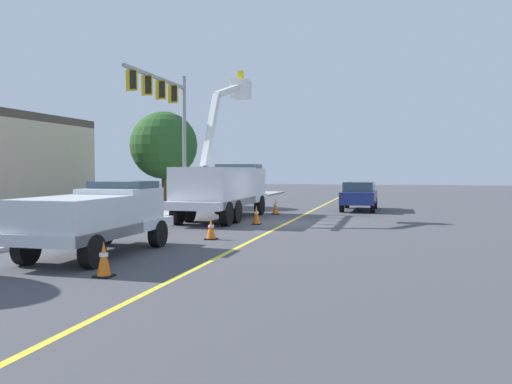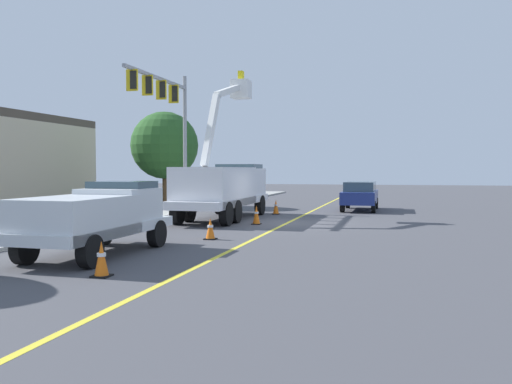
% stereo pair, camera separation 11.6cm
% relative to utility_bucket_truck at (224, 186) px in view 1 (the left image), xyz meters
% --- Properties ---
extents(ground, '(120.00, 120.00, 0.00)m').
position_rel_utility_bucket_truck_xyz_m(ground, '(-1.21, -3.34, -1.62)').
color(ground, '#47474C').
extents(sidewalk_far_side, '(60.09, 5.58, 0.12)m').
position_rel_utility_bucket_truck_xyz_m(sidewalk_far_side, '(-0.93, 4.89, -1.56)').
color(sidewalk_far_side, '#9E9E99').
rests_on(sidewalk_far_side, ground).
extents(lane_centre_stripe, '(49.98, 1.81, 0.01)m').
position_rel_utility_bucket_truck_xyz_m(lane_centre_stripe, '(-1.21, -3.34, -1.62)').
color(lane_centre_stripe, yellow).
rests_on(lane_centre_stripe, ground).
extents(utility_bucket_truck, '(8.28, 2.81, 7.33)m').
position_rel_utility_bucket_truck_xyz_m(utility_bucket_truck, '(0.00, 0.00, 0.00)').
color(utility_bucket_truck, white).
rests_on(utility_bucket_truck, ground).
extents(service_pickup_truck, '(5.67, 2.34, 2.06)m').
position_rel_utility_bucket_truck_xyz_m(service_pickup_truck, '(-11.17, 0.38, -0.50)').
color(service_pickup_truck, silver).
rests_on(service_pickup_truck, ground).
extents(passing_minivan, '(4.86, 2.08, 1.69)m').
position_rel_utility_bucket_truck_xyz_m(passing_minivan, '(7.04, -6.25, -0.65)').
color(passing_minivan, navy).
rests_on(passing_minivan, ground).
extents(traffic_cone_leading, '(0.40, 0.40, 0.81)m').
position_rel_utility_bucket_truck_xyz_m(traffic_cone_leading, '(-13.85, -1.29, -1.22)').
color(traffic_cone_leading, black).
rests_on(traffic_cone_leading, ground).
extents(traffic_cone_mid_front, '(0.40, 0.40, 0.74)m').
position_rel_utility_bucket_truck_xyz_m(traffic_cone_mid_front, '(-7.25, -1.70, -1.26)').
color(traffic_cone_mid_front, black).
rests_on(traffic_cone_mid_front, ground).
extents(traffic_cone_mid_rear, '(0.40, 0.40, 0.83)m').
position_rel_utility_bucket_truck_xyz_m(traffic_cone_mid_rear, '(-2.06, -2.11, -1.21)').
color(traffic_cone_mid_rear, black).
rests_on(traffic_cone_mid_rear, ground).
extents(traffic_cone_trailing, '(0.40, 0.40, 0.80)m').
position_rel_utility_bucket_truck_xyz_m(traffic_cone_trailing, '(3.21, -1.95, -1.23)').
color(traffic_cone_trailing, black).
rests_on(traffic_cone_trailing, ground).
extents(traffic_signal_mast, '(7.16, 0.72, 7.81)m').
position_rel_utility_bucket_truck_xyz_m(traffic_signal_mast, '(2.08, 3.77, 4.09)').
color(traffic_signal_mast, gray).
rests_on(traffic_signal_mast, ground).
extents(street_tree_right, '(4.37, 4.37, 6.16)m').
position_rel_utility_bucket_truck_xyz_m(street_tree_right, '(7.49, 6.27, 2.35)').
color(street_tree_right, brown).
rests_on(street_tree_right, ground).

